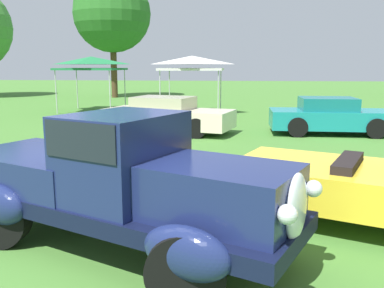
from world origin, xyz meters
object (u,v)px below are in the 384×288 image
at_px(feature_pickup_truck, 119,181).
at_px(show_car_teal, 331,116).
at_px(canopy_tent_center_field, 192,62).
at_px(show_car_cream, 167,115).
at_px(canopy_tent_left_field, 91,62).

distance_m(feature_pickup_truck, show_car_teal, 10.48).
height_order(feature_pickup_truck, canopy_tent_center_field, canopy_tent_center_field).
bearing_deg(feature_pickup_truck, show_car_teal, 64.45).
bearing_deg(show_car_teal, show_car_cream, -177.24).
height_order(feature_pickup_truck, canopy_tent_left_field, canopy_tent_left_field).
distance_m(canopy_tent_left_field, canopy_tent_center_field, 5.17).
relative_size(feature_pickup_truck, canopy_tent_center_field, 1.66).
xyz_separation_m(show_car_teal, canopy_tent_left_field, (-10.34, 6.04, 1.82)).
height_order(feature_pickup_truck, show_car_cream, feature_pickup_truck).
bearing_deg(canopy_tent_center_field, feature_pickup_truck, -87.22).
height_order(show_car_cream, canopy_tent_center_field, canopy_tent_center_field).
relative_size(canopy_tent_left_field, canopy_tent_center_field, 1.02).
distance_m(feature_pickup_truck, show_car_cream, 9.24).
bearing_deg(canopy_tent_left_field, show_car_cream, -52.39).
bearing_deg(canopy_tent_left_field, canopy_tent_center_field, -8.88).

